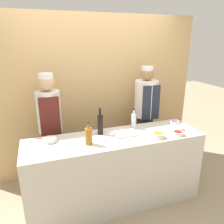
{
  "coord_description": "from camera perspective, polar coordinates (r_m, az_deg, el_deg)",
  "views": [
    {
      "loc": [
        -0.83,
        -2.24,
        2.04
      ],
      "look_at": [
        0.0,
        0.12,
        1.21
      ],
      "focal_mm": 35.0,
      "sensor_mm": 36.0,
      "label": 1
    }
  ],
  "objects": [
    {
      "name": "ground_plane",
      "position": [
        3.14,
        0.79,
        -22.11
      ],
      "size": [
        14.0,
        14.0,
        0.0
      ],
      "primitive_type": "plane",
      "color": "tan"
    },
    {
      "name": "chef_right",
      "position": [
        3.42,
        8.65,
        -1.12
      ],
      "size": [
        0.34,
        0.34,
        1.67
      ],
      "color": "#28282D",
      "rests_on": "ground_plane"
    },
    {
      "name": "bottle_amber",
      "position": [
        2.44,
        -6.12,
        -6.16
      ],
      "size": [
        0.08,
        0.08,
        0.26
      ],
      "color": "#9E661E",
      "rests_on": "counter"
    },
    {
      "name": "counter",
      "position": [
        2.86,
        0.83,
        -15.03
      ],
      "size": [
        2.16,
        0.61,
        0.93
      ],
      "color": "beige",
      "rests_on": "ground_plane"
    },
    {
      "name": "sauce_bowl_red",
      "position": [
        2.8,
        16.88,
        -5.31
      ],
      "size": [
        0.13,
        0.13,
        0.04
      ],
      "color": "white",
      "rests_on": "counter"
    },
    {
      "name": "sauce_bowl_yellow",
      "position": [
        2.61,
        -16.07,
        -6.98
      ],
      "size": [
        0.16,
        0.16,
        0.04
      ],
      "color": "white",
      "rests_on": "counter"
    },
    {
      "name": "cutting_board",
      "position": [
        2.71,
        3.47,
        -5.6
      ],
      "size": [
        0.3,
        0.21,
        0.02
      ],
      "color": "white",
      "rests_on": "counter"
    },
    {
      "name": "cabinet_wall",
      "position": [
        3.44,
        -4.8,
        4.19
      ],
      "size": [
        3.29,
        0.18,
        2.4
      ],
      "color": "tan",
      "rests_on": "ground_plane"
    },
    {
      "name": "bottle_soy",
      "position": [
        2.67,
        -3.1,
        -3.13
      ],
      "size": [
        0.07,
        0.07,
        0.34
      ],
      "color": "black",
      "rests_on": "counter"
    },
    {
      "name": "sauce_bowl_purple",
      "position": [
        3.11,
        16.02,
        -2.74
      ],
      "size": [
        0.11,
        0.11,
        0.05
      ],
      "color": "white",
      "rests_on": "counter"
    },
    {
      "name": "chef_left",
      "position": [
        3.06,
        -15.75,
        -4.07
      ],
      "size": [
        0.31,
        0.31,
        1.64
      ],
      "color": "#28282D",
      "rests_on": "ground_plane"
    },
    {
      "name": "sauce_bowl_orange",
      "position": [
        2.67,
        11.98,
        -5.9
      ],
      "size": [
        0.14,
        0.14,
        0.06
      ],
      "color": "white",
      "rests_on": "counter"
    },
    {
      "name": "sauce_bowl_white",
      "position": [
        2.95,
        16.87,
        -4.01
      ],
      "size": [
        0.13,
        0.13,
        0.05
      ],
      "color": "white",
      "rests_on": "counter"
    },
    {
      "name": "bottle_clear",
      "position": [
        2.87,
        5.67,
        -2.26
      ],
      "size": [
        0.06,
        0.06,
        0.27
      ],
      "color": "silver",
      "rests_on": "counter"
    }
  ]
}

